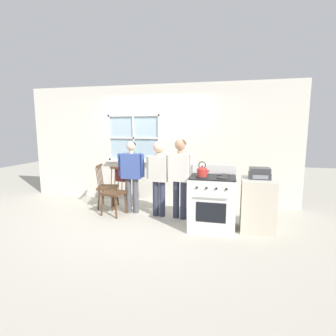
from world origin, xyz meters
name	(u,v)px	position (x,y,z in m)	size (l,w,h in m)	color
ground_plane	(136,220)	(0.00, 0.00, 0.00)	(16.00, 16.00, 0.00)	#B2AD9E
wall_back	(157,145)	(0.03, 1.40, 1.34)	(6.40, 0.16, 2.70)	silver
chair_by_window	(114,193)	(-0.53, 0.23, 0.44)	(0.50, 0.48, 0.94)	#4C331E
chair_near_wall	(107,187)	(-0.90, 0.63, 0.44)	(0.48, 0.49, 0.94)	#4C331E
person_elderly_left	(132,171)	(-0.23, 0.42, 0.87)	(0.55, 0.24, 1.46)	#4C4C51
person_teen_center	(159,171)	(0.36, 0.35, 0.91)	(0.51, 0.25, 1.47)	#2D3347
person_adult_right	(180,171)	(0.78, 0.30, 0.93)	(0.56, 0.30, 1.52)	#2D3347
stove	(212,202)	(1.43, -0.10, 0.47)	(0.76, 0.68, 1.08)	white
kettle	(202,171)	(1.25, -0.23, 1.02)	(0.21, 0.17, 0.25)	red
potted_plant	(134,157)	(-0.51, 1.31, 1.05)	(0.13, 0.13, 0.28)	#42474C
handbag	(121,175)	(-0.48, 0.46, 0.77)	(0.23, 0.22, 0.31)	maroon
side_counter	(258,205)	(2.17, 0.02, 0.45)	(0.55, 0.50, 0.90)	beige
stereo	(260,173)	(2.17, 0.00, 0.99)	(0.34, 0.29, 0.18)	#38383A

